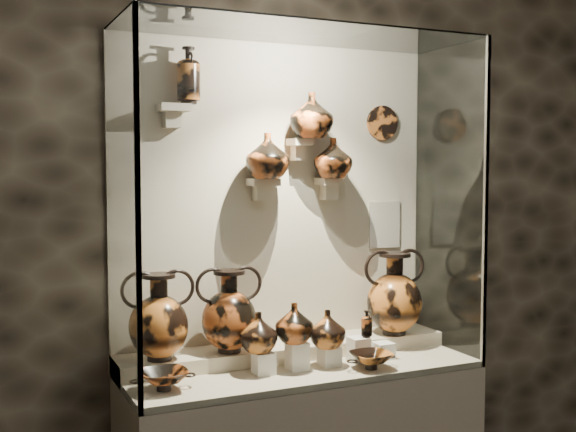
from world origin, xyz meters
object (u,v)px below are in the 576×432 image
(amphora_right, at_px, (394,293))
(kylix_left, at_px, (164,378))
(amphora_left, at_px, (159,316))
(ovoid_vase_a, at_px, (267,156))
(lekythos_tall, at_px, (188,72))
(jug_c, at_px, (327,329))
(kylix_right, at_px, (371,359))
(lekythos_small, at_px, (366,322))
(jug_b, at_px, (294,323))
(ovoid_vase_b, at_px, (311,115))
(jug_a, at_px, (258,332))
(ovoid_vase_c, at_px, (333,158))
(amphora_mid, at_px, (229,311))

(amphora_right, relative_size, kylix_left, 1.64)
(amphora_left, relative_size, ovoid_vase_a, 1.79)
(amphora_left, bearing_deg, lekythos_tall, 47.86)
(jug_c, bearing_deg, lekythos_tall, 148.43)
(amphora_left, distance_m, ovoid_vase_a, 0.92)
(amphora_left, xyz_separation_m, ovoid_vase_a, (0.56, 0.05, 0.73))
(amphora_right, height_order, kylix_right, amphora_right)
(kylix_left, distance_m, ovoid_vase_a, 1.15)
(amphora_left, distance_m, lekythos_small, 0.99)
(amphora_left, height_order, kylix_left, amphora_left)
(amphora_right, bearing_deg, jug_b, -144.99)
(jug_b, bearing_deg, ovoid_vase_b, 26.97)
(amphora_left, bearing_deg, ovoid_vase_b, 24.03)
(jug_b, height_order, ovoid_vase_b, ovoid_vase_b)
(amphora_left, bearing_deg, jug_a, -1.32)
(jug_a, relative_size, ovoid_vase_c, 0.90)
(jug_a, distance_m, jug_b, 0.17)
(jug_c, relative_size, ovoid_vase_a, 0.81)
(ovoid_vase_a, bearing_deg, ovoid_vase_b, 13.48)
(jug_a, bearing_deg, ovoid_vase_c, 9.55)
(jug_a, relative_size, jug_c, 1.02)
(lekythos_small, bearing_deg, ovoid_vase_a, 135.85)
(ovoid_vase_a, relative_size, ovoid_vase_c, 1.09)
(jug_c, bearing_deg, amphora_mid, 149.58)
(amphora_mid, bearing_deg, lekythos_tall, 135.94)
(amphora_right, xyz_separation_m, ovoid_vase_a, (-0.69, 0.07, 0.71))
(lekythos_small, height_order, ovoid_vase_b, ovoid_vase_b)
(lekythos_small, bearing_deg, jug_c, 166.72)
(lekythos_small, xyz_separation_m, ovoid_vase_b, (-0.18, 0.25, 1.01))
(jug_b, bearing_deg, jug_a, 150.81)
(ovoid_vase_a, distance_m, ovoid_vase_c, 0.37)
(amphora_left, xyz_separation_m, jug_a, (0.42, -0.17, -0.08))
(jug_a, distance_m, jug_c, 0.34)
(amphora_mid, bearing_deg, jug_b, -51.79)
(amphora_right, relative_size, ovoid_vase_c, 2.11)
(ovoid_vase_a, bearing_deg, ovoid_vase_c, 15.28)
(jug_a, distance_m, lekythos_tall, 1.25)
(ovoid_vase_b, bearing_deg, amphora_left, 173.56)
(amphora_mid, bearing_deg, ovoid_vase_b, -8.74)
(amphora_mid, distance_m, kylix_left, 0.49)
(lekythos_tall, bearing_deg, ovoid_vase_b, -7.42)
(jug_b, bearing_deg, lekythos_tall, 123.74)
(amphora_mid, xyz_separation_m, jug_a, (0.08, -0.17, -0.07))
(lekythos_tall, relative_size, ovoid_vase_a, 1.33)
(jug_c, relative_size, lekythos_small, 1.22)
(lekythos_small, relative_size, ovoid_vase_c, 0.72)
(kylix_left, height_order, ovoid_vase_c, ovoid_vase_c)
(amphora_mid, bearing_deg, lekythos_small, -32.12)
(amphora_mid, xyz_separation_m, lekythos_tall, (-0.16, 0.09, 1.12))
(amphora_right, height_order, jug_b, amphora_right)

